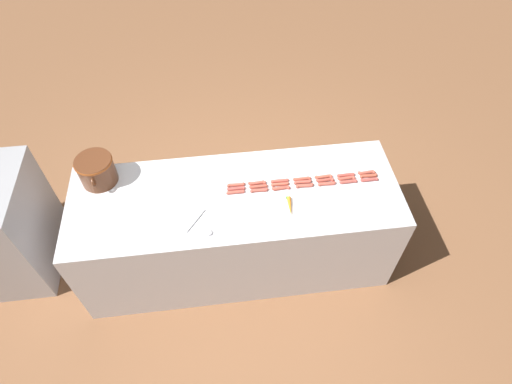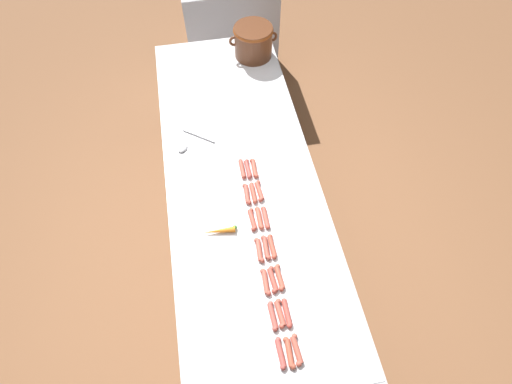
{
  "view_description": "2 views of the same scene",
  "coord_description": "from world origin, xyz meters",
  "px_view_note": "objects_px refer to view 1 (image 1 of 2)",
  "views": [
    {
      "loc": [
        -1.95,
        0.09,
        3.31
      ],
      "look_at": [
        -0.02,
        -0.15,
        0.93
      ],
      "focal_mm": 29.63,
      "sensor_mm": 36.0,
      "label": 1
    },
    {
      "loc": [
        -0.16,
        -1.32,
        2.7
      ],
      "look_at": [
        0.06,
        -0.17,
        0.89
      ],
      "focal_mm": 27.21,
      "sensor_mm": 36.0,
      "label": 2
    }
  ],
  "objects_px": {
    "hot_dog_0": "(369,180)",
    "hot_dog_5": "(259,190)",
    "hot_dog_9": "(325,180)",
    "hot_dog_12": "(258,186)",
    "hot_dog_7": "(369,176)",
    "hot_dog_16": "(323,177)",
    "carrot": "(290,206)",
    "hot_dog_4": "(281,188)",
    "hot_dog_13": "(236,189)",
    "hot_dog_8": "(346,178)",
    "hot_dog_1": "(348,182)",
    "serving_spoon": "(204,228)",
    "hot_dog_6": "(236,192)",
    "hot_dog_19": "(257,183)",
    "hot_dog_3": "(305,186)",
    "hot_dog_20": "(236,185)",
    "hot_dog_11": "(280,184)",
    "hot_dog_18": "(280,181)",
    "hot_dog_2": "(327,184)",
    "bean_pot": "(96,169)",
    "hot_dog_15": "(346,175)",
    "hot_dog_14": "(367,173)",
    "hot_dog_10": "(303,182)",
    "hot_dog_17": "(302,179)"
  },
  "relations": [
    {
      "from": "hot_dog_3",
      "to": "hot_dog_20",
      "type": "xyz_separation_m",
      "value": [
        0.07,
        0.51,
        0.0
      ]
    },
    {
      "from": "hot_dog_9",
      "to": "hot_dog_10",
      "type": "bearing_deg",
      "value": 89.51
    },
    {
      "from": "hot_dog_8",
      "to": "hot_dog_3",
      "type": "bearing_deg",
      "value": 95.83
    },
    {
      "from": "hot_dog_16",
      "to": "hot_dog_19",
      "type": "relative_size",
      "value": 1.0
    },
    {
      "from": "hot_dog_0",
      "to": "bean_pot",
      "type": "xyz_separation_m",
      "value": [
        0.26,
        2.01,
        0.11
      ]
    },
    {
      "from": "hot_dog_1",
      "to": "hot_dog_10",
      "type": "xyz_separation_m",
      "value": [
        0.04,
        0.34,
        0.0
      ]
    },
    {
      "from": "hot_dog_9",
      "to": "bean_pot",
      "type": "height_order",
      "value": "bean_pot"
    },
    {
      "from": "hot_dog_4",
      "to": "hot_dog_5",
      "type": "xyz_separation_m",
      "value": [
        -0.0,
        0.16,
        0.0
      ]
    },
    {
      "from": "hot_dog_5",
      "to": "hot_dog_12",
      "type": "height_order",
      "value": "same"
    },
    {
      "from": "hot_dog_16",
      "to": "hot_dog_14",
      "type": "bearing_deg",
      "value": -89.78
    },
    {
      "from": "hot_dog_7",
      "to": "hot_dog_16",
      "type": "distance_m",
      "value": 0.34
    },
    {
      "from": "hot_dog_20",
      "to": "bean_pot",
      "type": "height_order",
      "value": "bean_pot"
    },
    {
      "from": "bean_pot",
      "to": "serving_spoon",
      "type": "xyz_separation_m",
      "value": [
        -0.54,
        -0.75,
        -0.11
      ]
    },
    {
      "from": "hot_dog_4",
      "to": "hot_dog_10",
      "type": "bearing_deg",
      "value": -77.47
    },
    {
      "from": "hot_dog_0",
      "to": "hot_dog_5",
      "type": "distance_m",
      "value": 0.84
    },
    {
      "from": "hot_dog_4",
      "to": "serving_spoon",
      "type": "relative_size",
      "value": 0.58
    },
    {
      "from": "hot_dog_7",
      "to": "hot_dog_8",
      "type": "xyz_separation_m",
      "value": [
        -0.0,
        0.17,
        0.0
      ]
    },
    {
      "from": "hot_dog_0",
      "to": "hot_dog_11",
      "type": "relative_size",
      "value": 1.0
    },
    {
      "from": "hot_dog_18",
      "to": "hot_dog_2",
      "type": "bearing_deg",
      "value": -101.6
    },
    {
      "from": "hot_dog_0",
      "to": "hot_dog_15",
      "type": "height_order",
      "value": "same"
    },
    {
      "from": "hot_dog_15",
      "to": "hot_dog_16",
      "type": "xyz_separation_m",
      "value": [
        0.0,
        0.17,
        0.0
      ]
    },
    {
      "from": "hot_dog_2",
      "to": "hot_dog_7",
      "type": "bearing_deg",
      "value": -83.49
    },
    {
      "from": "hot_dog_7",
      "to": "hot_dog_12",
      "type": "relative_size",
      "value": 1.0
    },
    {
      "from": "hot_dog_6",
      "to": "hot_dog_17",
      "type": "bearing_deg",
      "value": -82.54
    },
    {
      "from": "hot_dog_0",
      "to": "hot_dog_5",
      "type": "relative_size",
      "value": 1.0
    },
    {
      "from": "hot_dog_3",
      "to": "hot_dog_8",
      "type": "bearing_deg",
      "value": -84.17
    },
    {
      "from": "hot_dog_3",
      "to": "hot_dog_7",
      "type": "xyz_separation_m",
      "value": [
        0.04,
        -0.5,
        0.0
      ]
    },
    {
      "from": "hot_dog_19",
      "to": "hot_dog_12",
      "type": "bearing_deg",
      "value": -170.88
    },
    {
      "from": "hot_dog_11",
      "to": "bean_pot",
      "type": "bearing_deg",
      "value": 80.75
    },
    {
      "from": "hot_dog_11",
      "to": "hot_dog_16",
      "type": "xyz_separation_m",
      "value": [
        0.03,
        -0.34,
        0.0
      ]
    },
    {
      "from": "hot_dog_7",
      "to": "hot_dog_11",
      "type": "relative_size",
      "value": 1.0
    },
    {
      "from": "hot_dog_5",
      "to": "hot_dog_14",
      "type": "distance_m",
      "value": 0.84
    },
    {
      "from": "hot_dog_1",
      "to": "hot_dog_6",
      "type": "height_order",
      "value": "same"
    },
    {
      "from": "hot_dog_18",
      "to": "hot_dog_20",
      "type": "xyz_separation_m",
      "value": [
        0.0,
        0.33,
        0.0
      ]
    },
    {
      "from": "hot_dog_9",
      "to": "hot_dog_12",
      "type": "height_order",
      "value": "same"
    },
    {
      "from": "hot_dog_4",
      "to": "hot_dog_13",
      "type": "relative_size",
      "value": 1.0
    },
    {
      "from": "hot_dog_8",
      "to": "hot_dog_13",
      "type": "height_order",
      "value": "same"
    },
    {
      "from": "hot_dog_3",
      "to": "hot_dog_11",
      "type": "xyz_separation_m",
      "value": [
        0.04,
        0.18,
        0.0
      ]
    },
    {
      "from": "hot_dog_12",
      "to": "bean_pot",
      "type": "height_order",
      "value": "bean_pot"
    },
    {
      "from": "hot_dog_6",
      "to": "hot_dog_5",
      "type": "bearing_deg",
      "value": -91.14
    },
    {
      "from": "hot_dog_5",
      "to": "serving_spoon",
      "type": "xyz_separation_m",
      "value": [
        -0.28,
        0.42,
        -0.0
      ]
    },
    {
      "from": "hot_dog_2",
      "to": "hot_dog_10",
      "type": "relative_size",
      "value": 1.0
    },
    {
      "from": "hot_dog_16",
      "to": "carrot",
      "type": "distance_m",
      "value": 0.39
    },
    {
      "from": "hot_dog_5",
      "to": "hot_dog_6",
      "type": "xyz_separation_m",
      "value": [
        0.0,
        0.17,
        0.0
      ]
    },
    {
      "from": "hot_dog_1",
      "to": "serving_spoon",
      "type": "distance_m",
      "value": 1.13
    },
    {
      "from": "hot_dog_11",
      "to": "hot_dog_12",
      "type": "xyz_separation_m",
      "value": [
        -0.0,
        0.16,
        0.0
      ]
    },
    {
      "from": "carrot",
      "to": "hot_dog_7",
      "type": "bearing_deg",
      "value": -71.49
    },
    {
      "from": "hot_dog_0",
      "to": "hot_dog_3",
      "type": "relative_size",
      "value": 1.0
    },
    {
      "from": "hot_dog_19",
      "to": "hot_dog_15",
      "type": "bearing_deg",
      "value": -90.37
    },
    {
      "from": "hot_dog_6",
      "to": "hot_dog_19",
      "type": "bearing_deg",
      "value": -68.0
    }
  ]
}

